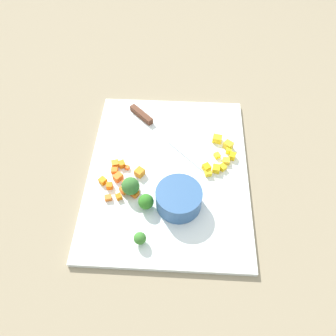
{
  "coord_description": "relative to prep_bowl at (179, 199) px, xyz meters",
  "views": [
    {
      "loc": [
        0.47,
        0.02,
        0.67
      ],
      "look_at": [
        0.0,
        0.0,
        0.02
      ],
      "focal_mm": 35.9,
      "sensor_mm": 36.0,
      "label": 1
    }
  ],
  "objects": [
    {
      "name": "carrot_dice_9",
      "position": [
        -0.03,
        -0.1,
        -0.02
      ],
      "size": [
        0.01,
        0.01,
        0.01
      ],
      "primitive_type": "cube",
      "rotation": [
        0.0,
        0.0,
        2.69
      ],
      "color": "orange",
      "rests_on": "cutting_board"
    },
    {
      "name": "pepper_dice_2",
      "position": [
        -0.14,
        0.13,
        -0.02
      ],
      "size": [
        0.02,
        0.02,
        0.02
      ],
      "primitive_type": "cube",
      "rotation": [
        0.0,
        0.0,
        1.28
      ],
      "color": "yellow",
      "rests_on": "cutting_board"
    },
    {
      "name": "carrot_dice_8",
      "position": [
        -0.02,
        -0.1,
        -0.02
      ],
      "size": [
        0.02,
        0.02,
        0.01
      ],
      "primitive_type": "cube",
      "rotation": [
        0.0,
        0.0,
        0.97
      ],
      "color": "orange",
      "rests_on": "cutting_board"
    },
    {
      "name": "pepper_dice_5",
      "position": [
        -0.16,
        0.12,
        -0.02
      ],
      "size": [
        0.02,
        0.02,
        0.01
      ],
      "primitive_type": "cube",
      "rotation": [
        0.0,
        0.0,
        2.92
      ],
      "color": "yellow",
      "rests_on": "cutting_board"
    },
    {
      "name": "carrot_dice_6",
      "position": [
        -0.0,
        -0.16,
        -0.02
      ],
      "size": [
        0.02,
        0.02,
        0.01
      ],
      "primitive_type": "cube",
      "rotation": [
        0.0,
        0.0,
        1.8
      ],
      "color": "orange",
      "rests_on": "cutting_board"
    },
    {
      "name": "ground_plane",
      "position": [
        -0.09,
        -0.03,
        -0.04
      ],
      "size": [
        4.0,
        4.0,
        0.0
      ],
      "primitive_type": "plane",
      "color": "gray"
    },
    {
      "name": "carrot_dice_3",
      "position": [
        -0.1,
        -0.14,
        -0.02
      ],
      "size": [
        0.02,
        0.02,
        0.01
      ],
      "primitive_type": "cube",
      "rotation": [
        0.0,
        0.0,
        1.99
      ],
      "color": "orange",
      "rests_on": "cutting_board"
    },
    {
      "name": "carrot_dice_13",
      "position": [
        -0.03,
        -0.12,
        -0.02
      ],
      "size": [
        0.02,
        0.02,
        0.01
      ],
      "primitive_type": "cube",
      "rotation": [
        0.0,
        0.0,
        2.37
      ],
      "color": "orange",
      "rests_on": "cutting_board"
    },
    {
      "name": "broccoli_floret_1",
      "position": [
        -0.03,
        -0.11,
        0.0
      ],
      "size": [
        0.04,
        0.04,
        0.05
      ],
      "color": "#95B56A",
      "rests_on": "cutting_board"
    },
    {
      "name": "pepper_dice_4",
      "position": [
        -0.19,
        0.09,
        -0.02
      ],
      "size": [
        0.02,
        0.03,
        0.02
      ],
      "primitive_type": "cube",
      "rotation": [
        0.0,
        0.0,
        1.37
      ],
      "color": "yellow",
      "rests_on": "cutting_board"
    },
    {
      "name": "broccoli_floret_0",
      "position": [
        0.01,
        -0.07,
        -0.0
      ],
      "size": [
        0.03,
        0.03,
        0.04
      ],
      "color": "#80BD5F",
      "rests_on": "cutting_board"
    },
    {
      "name": "pepper_dice_6",
      "position": [
        -0.17,
        0.12,
        -0.01
      ],
      "size": [
        0.03,
        0.03,
        0.02
      ],
      "primitive_type": "cube",
      "rotation": [
        0.0,
        0.0,
        0.9
      ],
      "color": "yellow",
      "rests_on": "cutting_board"
    },
    {
      "name": "cutting_board",
      "position": [
        -0.09,
        -0.03,
        -0.03
      ],
      "size": [
        0.48,
        0.38,
        0.01
      ],
      "primitive_type": "cube",
      "color": "white",
      "rests_on": "ground_plane"
    },
    {
      "name": "carrot_dice_12",
      "position": [
        -0.05,
        -0.18,
        -0.02
      ],
      "size": [
        0.02,
        0.02,
        0.01
      ],
      "primitive_type": "cube",
      "rotation": [
        0.0,
        0.0,
        0.89
      ],
      "color": "orange",
      "rests_on": "cutting_board"
    },
    {
      "name": "carrot_dice_5",
      "position": [
        -0.1,
        -0.16,
        -0.02
      ],
      "size": [
        0.02,
        0.02,
        0.01
      ],
      "primitive_type": "cube",
      "rotation": [
        0.0,
        0.0,
        0.27
      ],
      "color": "orange",
      "rests_on": "cutting_board"
    },
    {
      "name": "broccoli_floret_2",
      "position": [
        0.09,
        -0.08,
        -0.01
      ],
      "size": [
        0.03,
        0.03,
        0.03
      ],
      "color": "#94B367",
      "rests_on": "cutting_board"
    },
    {
      "name": "chef_knife",
      "position": [
        -0.23,
        -0.07,
        -0.02
      ],
      "size": [
        0.22,
        0.23,
        0.02
      ],
      "rotation": [
        0.0,
        0.0,
        0.8
      ],
      "color": "silver",
      "rests_on": "cutting_board"
    },
    {
      "name": "carrot_dice_7",
      "position": [
        -0.09,
        -0.13,
        -0.02
      ],
      "size": [
        0.01,
        0.01,
        0.01
      ],
      "primitive_type": "cube",
      "rotation": [
        0.0,
        0.0,
        1.2
      ],
      "color": "orange",
      "rests_on": "cutting_board"
    },
    {
      "name": "carrot_dice_2",
      "position": [
        -0.01,
        -0.13,
        -0.02
      ],
      "size": [
        0.02,
        0.02,
        0.01
      ],
      "primitive_type": "cube",
      "rotation": [
        0.0,
        0.0,
        2.09
      ],
      "color": "orange",
      "rests_on": "cutting_board"
    },
    {
      "name": "carrot_dice_11",
      "position": [
        -0.05,
        -0.13,
        -0.02
      ],
      "size": [
        0.01,
        0.02,
        0.01
      ],
      "primitive_type": "cube",
      "rotation": [
        0.0,
        0.0,
        1.92
      ],
      "color": "orange",
      "rests_on": "cutting_board"
    },
    {
      "name": "pepper_dice_9",
      "position": [
        -0.1,
        0.06,
        -0.01
      ],
      "size": [
        0.02,
        0.02,
        0.02
      ],
      "primitive_type": "cube",
      "rotation": [
        0.0,
        0.0,
        2.14
      ],
      "color": "yellow",
      "rests_on": "cutting_board"
    },
    {
      "name": "carrot_dice_10",
      "position": [
        -0.08,
        -0.09,
        -0.02
      ],
      "size": [
        0.03,
        0.03,
        0.02
      ],
      "primitive_type": "cube",
      "rotation": [
        0.0,
        0.0,
        2.53
      ],
      "color": "orange",
      "rests_on": "cutting_board"
    },
    {
      "name": "carrot_dice_4",
      "position": [
        -0.06,
        -0.14,
        -0.02
      ],
      "size": [
        0.03,
        0.03,
        0.02
      ],
      "primitive_type": "cube",
      "rotation": [
        0.0,
        0.0,
        0.87
      ],
      "color": "orange",
      "rests_on": "cutting_board"
    },
    {
      "name": "pepper_dice_1",
      "position": [
        -0.08,
        0.07,
        -0.02
      ],
      "size": [
        0.02,
        0.02,
        0.01
      ],
      "primitive_type": "cube",
      "rotation": [
        0.0,
        0.0,
        0.22
      ],
      "color": "yellow",
      "rests_on": "cutting_board"
    },
    {
      "name": "pepper_dice_7",
      "position": [
        -0.1,
        0.09,
        -0.02
      ],
      "size": [
        0.02,
        0.02,
        0.02
      ],
      "primitive_type": "cube",
      "rotation": [
        0.0,
        0.0,
        3.0
      ],
      "color": "yellow",
      "rests_on": "cutting_board"
    },
    {
      "name": "pepper_dice_3",
      "position": [
        -0.14,
        0.09,
        -0.02
      ],
      "size": [
        0.02,
        0.02,
        0.01
      ],
      "primitive_type": "cube",
      "rotation": [
        0.0,
        0.0,
        2.03
      ],
      "color": "yellow",
      "rests_on": "cutting_board"
    },
    {
      "name": "pepper_dice_0",
      "position": [
        -0.12,
        0.11,
        -0.02
      ],
      "size": [
        0.02,
        0.02,
        0.01
      ],
      "primitive_type": "cube",
      "rotation": [
        0.0,
        0.0,
        0.0
      ],
      "color": "yellow",
      "rests_on": "cutting_board"
    },
    {
      "name": "pepper_dice_8",
      "position": [
        -0.1,
        0.1,
        -0.02
      ],
      "size": [
        0.02,
        0.02,
        0.01
      ],
      "primitive_type": "cube",
      "rotation": [
        0.0,
        0.0,
        2.29
      ],
      "color": "yellow",
      "rests_on": "cutting_board"
    },
    {
      "name": "prep_bowl",
      "position": [
        0.0,
        0.0,
        0.0
      ],
      "size": [
        0.1,
        0.1,
        0.05
      ],
      "primitive_type": "cylinder",
      "color": "#345B8F",
      "rests_on": "cutting_board"
    },
    {
      "name": "carrot_dice_1",
      "position": [
        -0.08,
        -0.16,
        -0.02
      ],
      "size": [
        0.01,
        0.02,
        0.01
      ],
      "primitive_type": "cube",
      "rotation": [
        0.0,
        0.0,
        0.06
      ],
      "color": "orange",
      "rests_on": "cutting_board"
    },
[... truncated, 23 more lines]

